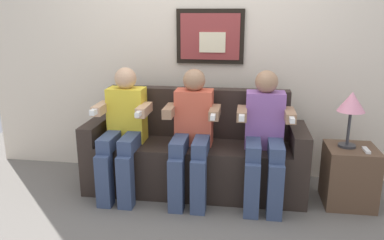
{
  "coord_description": "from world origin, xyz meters",
  "views": [
    {
      "loc": [
        0.44,
        -2.9,
        1.56
      ],
      "look_at": [
        0.0,
        0.15,
        0.7
      ],
      "focal_mm": 35.86,
      "sensor_mm": 36.0,
      "label": 1
    }
  ],
  "objects_px": {
    "person_in_middle": "(192,130)",
    "person_on_right": "(265,134)",
    "table_lamp": "(351,104)",
    "spare_remote_on_table": "(366,150)",
    "couch": "(195,156)",
    "side_table_right": "(349,176)",
    "person_on_left": "(123,127)"
  },
  "relations": [
    {
      "from": "person_on_left",
      "to": "table_lamp",
      "type": "relative_size",
      "value": 2.41
    },
    {
      "from": "person_on_left",
      "to": "spare_remote_on_table",
      "type": "height_order",
      "value": "person_on_left"
    },
    {
      "from": "couch",
      "to": "person_on_right",
      "type": "relative_size",
      "value": 1.74
    },
    {
      "from": "person_in_middle",
      "to": "side_table_right",
      "type": "bearing_deg",
      "value": 2.65
    },
    {
      "from": "couch",
      "to": "person_in_middle",
      "type": "height_order",
      "value": "person_in_middle"
    },
    {
      "from": "person_on_left",
      "to": "side_table_right",
      "type": "distance_m",
      "value": 1.95
    },
    {
      "from": "couch",
      "to": "side_table_right",
      "type": "xyz_separation_m",
      "value": [
        1.32,
        -0.11,
        -0.06
      ]
    },
    {
      "from": "table_lamp",
      "to": "person_on_right",
      "type": "bearing_deg",
      "value": -173.68
    },
    {
      "from": "couch",
      "to": "side_table_right",
      "type": "height_order",
      "value": "couch"
    },
    {
      "from": "table_lamp",
      "to": "spare_remote_on_table",
      "type": "distance_m",
      "value": 0.38
    },
    {
      "from": "side_table_right",
      "to": "table_lamp",
      "type": "distance_m",
      "value": 0.61
    },
    {
      "from": "couch",
      "to": "person_on_left",
      "type": "xyz_separation_m",
      "value": [
        -0.6,
        -0.17,
        0.29
      ]
    },
    {
      "from": "person_in_middle",
      "to": "spare_remote_on_table",
      "type": "height_order",
      "value": "person_in_middle"
    },
    {
      "from": "person_on_left",
      "to": "spare_remote_on_table",
      "type": "xyz_separation_m",
      "value": [
        2.01,
        -0.02,
        -0.1
      ]
    },
    {
      "from": "couch",
      "to": "table_lamp",
      "type": "xyz_separation_m",
      "value": [
        1.28,
        -0.09,
        0.55
      ]
    },
    {
      "from": "person_on_left",
      "to": "person_on_right",
      "type": "xyz_separation_m",
      "value": [
        1.2,
        0.0,
        0.0
      ]
    },
    {
      "from": "spare_remote_on_table",
      "to": "table_lamp",
      "type": "bearing_deg",
      "value": 144.25
    },
    {
      "from": "person_in_middle",
      "to": "spare_remote_on_table",
      "type": "relative_size",
      "value": 8.54
    },
    {
      "from": "side_table_right",
      "to": "person_in_middle",
      "type": "bearing_deg",
      "value": -177.35
    },
    {
      "from": "person_in_middle",
      "to": "person_on_right",
      "type": "xyz_separation_m",
      "value": [
        0.6,
        -0.0,
        0.0
      ]
    },
    {
      "from": "side_table_right",
      "to": "spare_remote_on_table",
      "type": "height_order",
      "value": "spare_remote_on_table"
    },
    {
      "from": "person_on_left",
      "to": "person_in_middle",
      "type": "distance_m",
      "value": 0.6
    },
    {
      "from": "couch",
      "to": "person_in_middle",
      "type": "xyz_separation_m",
      "value": [
        0.0,
        -0.17,
        0.29
      ]
    },
    {
      "from": "person_in_middle",
      "to": "person_on_right",
      "type": "height_order",
      "value": "same"
    },
    {
      "from": "person_on_right",
      "to": "side_table_right",
      "type": "xyz_separation_m",
      "value": [
        0.72,
        0.06,
        -0.36
      ]
    },
    {
      "from": "person_in_middle",
      "to": "table_lamp",
      "type": "xyz_separation_m",
      "value": [
        1.28,
        0.07,
        0.25
      ]
    },
    {
      "from": "couch",
      "to": "person_in_middle",
      "type": "relative_size",
      "value": 1.74
    },
    {
      "from": "person_in_middle",
      "to": "person_on_left",
      "type": "bearing_deg",
      "value": -179.96
    },
    {
      "from": "person_on_right",
      "to": "side_table_right",
      "type": "distance_m",
      "value": 0.8
    },
    {
      "from": "spare_remote_on_table",
      "to": "person_on_left",
      "type": "bearing_deg",
      "value": 179.51
    },
    {
      "from": "person_on_right",
      "to": "person_on_left",
      "type": "bearing_deg",
      "value": 180.0
    },
    {
      "from": "person_in_middle",
      "to": "side_table_right",
      "type": "relative_size",
      "value": 2.22
    }
  ]
}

